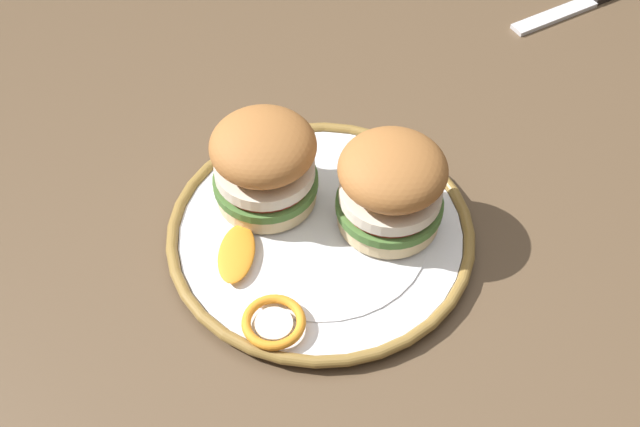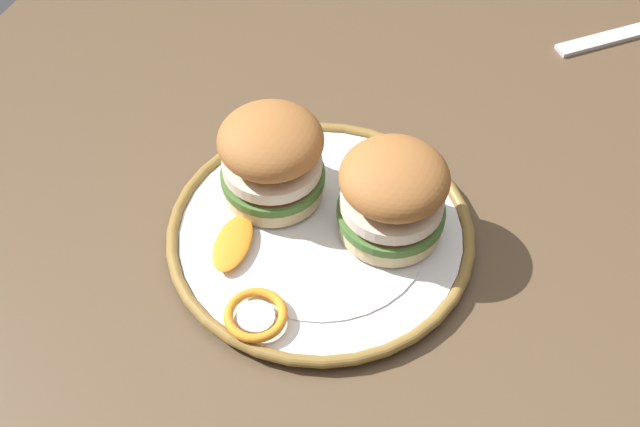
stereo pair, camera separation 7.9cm
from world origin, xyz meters
TOP-DOWN VIEW (x-y plane):
  - dining_table at (0.00, 0.00)m, footprint 1.48×1.08m
  - dinner_plate at (-0.05, 0.00)m, footprint 0.32×0.32m
  - sandwich_half_left at (-0.02, 0.07)m, footprint 0.11×0.11m
  - sandwich_half_right at (-0.02, -0.06)m, footprint 0.11×0.11m
  - orange_peel_curled at (-0.17, 0.02)m, footprint 0.08×0.08m
  - orange_peel_strip_long at (-0.10, 0.07)m, footprint 0.08×0.05m

SIDE VIEW (x-z plane):
  - dining_table at x=0.00m, z-range 0.28..1.01m
  - dinner_plate at x=-0.05m, z-range 0.72..0.74m
  - orange_peel_strip_long at x=-0.10m, z-range 0.74..0.75m
  - orange_peel_curled at x=-0.17m, z-range 0.74..0.75m
  - sandwich_half_left at x=-0.02m, z-range 0.74..0.84m
  - sandwich_half_right at x=-0.02m, z-range 0.74..0.84m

